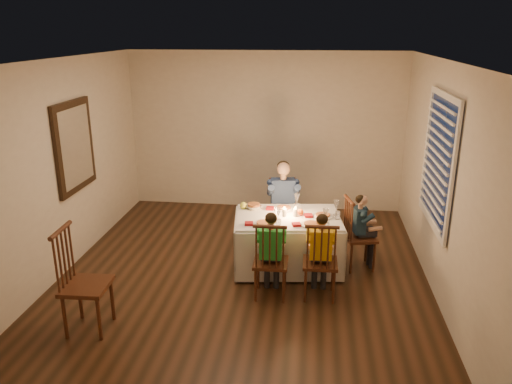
# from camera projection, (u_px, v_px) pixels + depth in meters

# --- Properties ---
(ground) EXTENTS (5.00, 5.00, 0.00)m
(ground) POSITION_uv_depth(u_px,v_px,m) (245.00, 273.00, 6.27)
(ground) COLOR black
(ground) RESTS_ON ground
(wall_left) EXTENTS (0.02, 5.00, 2.60)m
(wall_left) POSITION_uv_depth(u_px,v_px,m) (63.00, 168.00, 6.12)
(wall_left) COLOR beige
(wall_left) RESTS_ON ground
(wall_right) EXTENTS (0.02, 5.00, 2.60)m
(wall_right) POSITION_uv_depth(u_px,v_px,m) (441.00, 180.00, 5.61)
(wall_right) COLOR beige
(wall_right) RESTS_ON ground
(wall_back) EXTENTS (4.50, 0.02, 2.60)m
(wall_back) POSITION_uv_depth(u_px,v_px,m) (265.00, 132.00, 8.22)
(wall_back) COLOR beige
(wall_back) RESTS_ON ground
(ceiling) EXTENTS (5.00, 5.00, 0.00)m
(ceiling) POSITION_uv_depth(u_px,v_px,m) (243.00, 60.00, 5.46)
(ceiling) COLOR white
(ceiling) RESTS_ON wall_back
(dining_table) EXTENTS (1.44, 1.12, 0.66)m
(dining_table) POSITION_uv_depth(u_px,v_px,m) (288.00, 231.00, 6.30)
(dining_table) COLOR silver
(dining_table) RESTS_ON ground
(chair_adult) EXTENTS (0.44, 0.43, 0.94)m
(chair_adult) POSITION_uv_depth(u_px,v_px,m) (282.00, 244.00, 7.12)
(chair_adult) COLOR #33190E
(chair_adult) RESTS_ON ground
(chair_near_left) EXTENTS (0.39, 0.37, 0.94)m
(chair_near_left) POSITION_uv_depth(u_px,v_px,m) (270.00, 295.00, 5.75)
(chair_near_left) COLOR #33190E
(chair_near_left) RESTS_ON ground
(chair_near_right) EXTENTS (0.39, 0.37, 0.94)m
(chair_near_right) POSITION_uv_depth(u_px,v_px,m) (319.00, 296.00, 5.74)
(chair_near_right) COLOR #33190E
(chair_near_right) RESTS_ON ground
(chair_end) EXTENTS (0.45, 0.46, 0.94)m
(chair_end) POSITION_uv_depth(u_px,v_px,m) (358.00, 267.00, 6.44)
(chair_end) COLOR #33190E
(chair_end) RESTS_ON ground
(chair_extra) EXTENTS (0.45, 0.47, 1.11)m
(chair_extra) POSITION_uv_depth(u_px,v_px,m) (92.00, 328.00, 5.12)
(chair_extra) COLOR #33190E
(chair_extra) RESTS_ON ground
(adult) EXTENTS (0.49, 0.47, 1.21)m
(adult) POSITION_uv_depth(u_px,v_px,m) (282.00, 244.00, 7.12)
(adult) COLOR navy
(adult) RESTS_ON ground
(child_green) EXTENTS (0.33, 0.31, 1.03)m
(child_green) POSITION_uv_depth(u_px,v_px,m) (270.00, 295.00, 5.75)
(child_green) COLOR green
(child_green) RESTS_ON ground
(child_yellow) EXTENTS (0.33, 0.30, 1.02)m
(child_yellow) POSITION_uv_depth(u_px,v_px,m) (319.00, 296.00, 5.74)
(child_yellow) COLOR gold
(child_yellow) RESTS_ON ground
(child_teal) EXTENTS (0.34, 0.36, 0.98)m
(child_teal) POSITION_uv_depth(u_px,v_px,m) (358.00, 267.00, 6.44)
(child_teal) COLOR #1A3042
(child_teal) RESTS_ON ground
(setting_adult) EXTENTS (0.29, 0.29, 0.02)m
(setting_adult) POSITION_uv_depth(u_px,v_px,m) (284.00, 209.00, 6.47)
(setting_adult) COLOR silver
(setting_adult) RESTS_ON dining_table
(setting_green) EXTENTS (0.29, 0.29, 0.02)m
(setting_green) POSITION_uv_depth(u_px,v_px,m) (264.00, 224.00, 5.97)
(setting_green) COLOR silver
(setting_green) RESTS_ON dining_table
(setting_yellow) EXTENTS (0.29, 0.29, 0.02)m
(setting_yellow) POSITION_uv_depth(u_px,v_px,m) (312.00, 225.00, 5.94)
(setting_yellow) COLOR silver
(setting_yellow) RESTS_ON dining_table
(setting_teal) EXTENTS (0.29, 0.29, 0.02)m
(setting_teal) POSITION_uv_depth(u_px,v_px,m) (323.00, 216.00, 6.22)
(setting_teal) COLOR silver
(setting_teal) RESTS_ON dining_table
(candle_left) EXTENTS (0.06, 0.06, 0.10)m
(candle_left) POSITION_uv_depth(u_px,v_px,m) (284.00, 213.00, 6.22)
(candle_left) COLOR beige
(candle_left) RESTS_ON dining_table
(candle_right) EXTENTS (0.06, 0.06, 0.10)m
(candle_right) POSITION_uv_depth(u_px,v_px,m) (295.00, 213.00, 6.22)
(candle_right) COLOR beige
(candle_right) RESTS_ON dining_table
(squash) EXTENTS (0.09, 0.09, 0.09)m
(squash) POSITION_uv_depth(u_px,v_px,m) (243.00, 206.00, 6.48)
(squash) COLOR #F3F540
(squash) RESTS_ON dining_table
(orange_fruit) EXTENTS (0.08, 0.08, 0.08)m
(orange_fruit) POSITION_uv_depth(u_px,v_px,m) (300.00, 212.00, 6.27)
(orange_fruit) COLOR orange
(orange_fruit) RESTS_ON dining_table
(serving_bowl) EXTENTS (0.28, 0.28, 0.05)m
(serving_bowl) POSITION_uv_depth(u_px,v_px,m) (254.00, 207.00, 6.49)
(serving_bowl) COLOR silver
(serving_bowl) RESTS_ON dining_table
(wall_mirror) EXTENTS (0.06, 0.95, 1.15)m
(wall_mirror) POSITION_uv_depth(u_px,v_px,m) (74.00, 146.00, 6.34)
(wall_mirror) COLOR black
(wall_mirror) RESTS_ON wall_left
(window_blinds) EXTENTS (0.07, 1.34, 1.54)m
(window_blinds) POSITION_uv_depth(u_px,v_px,m) (437.00, 161.00, 5.65)
(window_blinds) COLOR #0D1937
(window_blinds) RESTS_ON wall_right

